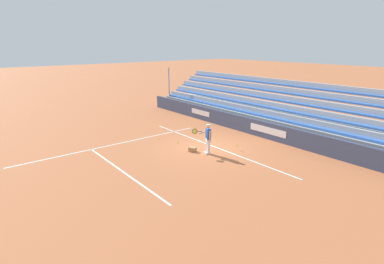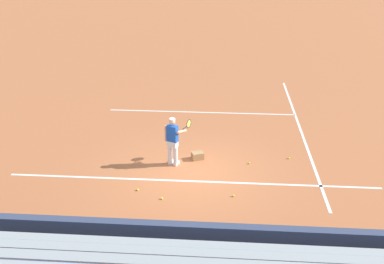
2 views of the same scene
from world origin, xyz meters
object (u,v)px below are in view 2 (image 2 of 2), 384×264
at_px(tennis_ball_on_baseline, 289,158).
at_px(tennis_ball_stray_back, 233,196).
at_px(tennis_player, 173,141).
at_px(tennis_ball_midcourt, 249,163).
at_px(tennis_ball_far_right, 138,190).
at_px(tennis_ball_near_player, 162,198).
at_px(ball_box_cardboard, 198,156).

bearing_deg(tennis_ball_on_baseline, tennis_ball_stray_back, -127.19).
xyz_separation_m(tennis_player, tennis_ball_midcourt, (2.61, 0.21, -0.86)).
bearing_deg(tennis_ball_far_right, tennis_ball_near_player, -28.11).
bearing_deg(tennis_ball_stray_back, tennis_player, 136.65).
height_order(tennis_ball_near_player, tennis_ball_midcourt, same).
height_order(tennis_ball_stray_back, tennis_ball_far_right, same).
xyz_separation_m(tennis_ball_near_player, tennis_ball_midcourt, (2.72, 2.45, 0.00)).
bearing_deg(tennis_ball_midcourt, ball_box_cardboard, 172.65).
xyz_separation_m(tennis_ball_on_baseline, tennis_ball_stray_back, (-1.99, -2.62, 0.00)).
bearing_deg(tennis_ball_stray_back, tennis_ball_on_baseline, 52.81).
bearing_deg(tennis_player, tennis_ball_near_player, -92.83).
height_order(tennis_ball_midcourt, tennis_ball_stray_back, same).
xyz_separation_m(tennis_ball_on_baseline, tennis_ball_far_right, (-4.96, -2.50, 0.00)).
relative_size(tennis_player, tennis_ball_midcourt, 25.98).
bearing_deg(tennis_ball_far_right, tennis_ball_on_baseline, 26.71).
distance_m(tennis_player, tennis_ball_near_player, 2.40).
bearing_deg(tennis_ball_far_right, tennis_ball_stray_back, -2.48).
height_order(tennis_ball_on_baseline, tennis_ball_stray_back, same).
xyz_separation_m(tennis_player, tennis_ball_stray_back, (2.04, -1.93, -0.86)).
relative_size(tennis_ball_near_player, tennis_ball_far_right, 1.00).
distance_m(ball_box_cardboard, tennis_ball_far_right, 2.84).
bearing_deg(tennis_ball_on_baseline, ball_box_cardboard, -175.61).
distance_m(tennis_ball_on_baseline, tennis_ball_stray_back, 3.29).
height_order(ball_box_cardboard, tennis_ball_near_player, ball_box_cardboard).
distance_m(tennis_ball_near_player, tennis_ball_far_right, 0.92).
bearing_deg(tennis_ball_near_player, tennis_ball_stray_back, 8.08).
bearing_deg(tennis_player, tennis_ball_far_right, -117.14).
height_order(ball_box_cardboard, tennis_ball_far_right, ball_box_cardboard).
bearing_deg(tennis_ball_stray_back, ball_box_cardboard, 117.53).
xyz_separation_m(ball_box_cardboard, tennis_ball_far_right, (-1.73, -2.25, -0.10)).
distance_m(ball_box_cardboard, tennis_ball_stray_back, 2.68).
xyz_separation_m(tennis_player, tennis_ball_near_player, (-0.11, -2.24, -0.86)).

